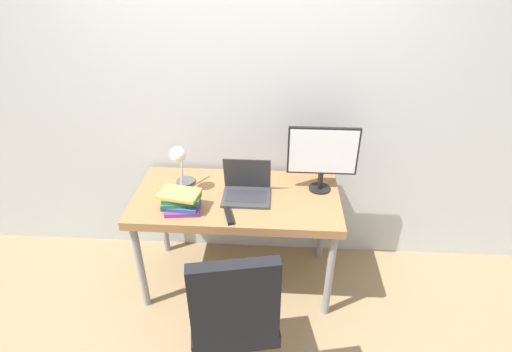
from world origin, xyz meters
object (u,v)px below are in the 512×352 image
(laptop, at_px, (247,189))
(office_chair, at_px, (234,313))
(monitor, at_px, (323,154))
(desk_lamp, at_px, (179,160))
(book_stack, at_px, (181,201))

(laptop, distance_m, office_chair, 0.87)
(laptop, relative_size, office_chair, 0.31)
(monitor, height_order, desk_lamp, monitor)
(laptop, bearing_deg, office_chair, -90.08)
(book_stack, bearing_deg, desk_lamp, 101.42)
(laptop, height_order, desk_lamp, desk_lamp)
(laptop, xyz_separation_m, monitor, (0.50, 0.12, 0.22))
(laptop, height_order, book_stack, laptop)
(monitor, distance_m, desk_lamp, 0.96)
(laptop, xyz_separation_m, office_chair, (-0.00, -0.84, -0.23))
(monitor, distance_m, office_chair, 1.17)
(desk_lamp, distance_m, office_chair, 1.07)
(monitor, xyz_separation_m, desk_lamp, (-0.95, -0.07, -0.04))
(monitor, distance_m, book_stack, 0.98)
(laptop, distance_m, desk_lamp, 0.49)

